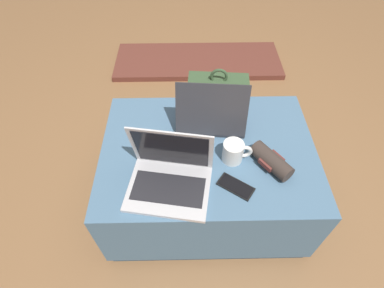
{
  "coord_description": "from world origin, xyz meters",
  "views": [
    {
      "loc": [
        -0.09,
        -0.87,
        1.53
      ],
      "look_at": [
        -0.08,
        -0.04,
        0.54
      ],
      "focal_mm": 28.0,
      "sensor_mm": 36.0,
      "label": 1
    }
  ],
  "objects": [
    {
      "name": "backpack",
      "position": [
        0.08,
        0.46,
        0.24
      ],
      "size": [
        0.35,
        0.21,
        0.57
      ],
      "rotation": [
        0.0,
        0.0,
        3.06
      ],
      "color": "#385133",
      "rests_on": "ground_plane"
    },
    {
      "name": "ground_plane",
      "position": [
        0.0,
        0.0,
        0.0
      ],
      "size": [
        14.0,
        14.0,
        0.0
      ],
      "primitive_type": "plane",
      "color": "olive"
    },
    {
      "name": "wrist_brace",
      "position": [
        0.26,
        -0.1,
        0.49
      ],
      "size": [
        0.17,
        0.2,
        0.07
      ],
      "rotation": [
        0.0,
        0.0,
        2.19
      ],
      "color": "#3D332D",
      "rests_on": "ottoman"
    },
    {
      "name": "cell_phone",
      "position": [
        0.1,
        -0.21,
        0.46
      ],
      "size": [
        0.16,
        0.14,
        0.01
      ],
      "rotation": [
        0.0,
        0.0,
        4.11
      ],
      "color": "black",
      "rests_on": "ottoman"
    },
    {
      "name": "laptop_far",
      "position": [
        0.02,
        0.17,
        0.51
      ],
      "size": [
        0.35,
        0.29,
        0.26
      ],
      "rotation": [
        0.0,
        0.0,
        3.06
      ],
      "color": "#333338",
      "rests_on": "ottoman"
    },
    {
      "name": "laptop_near",
      "position": [
        -0.17,
        -0.18,
        0.51
      ],
      "size": [
        0.37,
        0.31,
        0.27
      ],
      "rotation": [
        0.0,
        0.0,
        -0.16
      ],
      "color": "silver",
      "rests_on": "ottoman"
    },
    {
      "name": "coffee_mug",
      "position": [
        0.11,
        -0.06,
        0.51
      ],
      "size": [
        0.13,
        0.09,
        0.1
      ],
      "color": "white",
      "rests_on": "ottoman"
    },
    {
      "name": "ottoman",
      "position": [
        0.0,
        0.0,
        0.23
      ],
      "size": [
        0.99,
        0.72,
        0.46
      ],
      "color": "#2A3D4E",
      "rests_on": "ground_plane"
    },
    {
      "name": "fireplace_hearth",
      "position": [
        0.0,
        1.34,
        0.02
      ],
      "size": [
        1.4,
        0.5,
        0.04
      ],
      "color": "brown",
      "rests_on": "ground_plane"
    }
  ]
}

